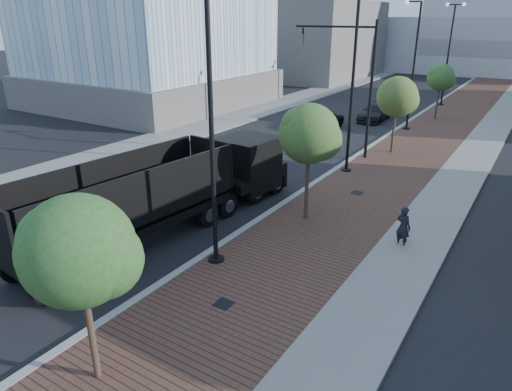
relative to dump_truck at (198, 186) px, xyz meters
The scene contains 23 objects.
sidewalk 27.81m from the dump_truck, 77.52° to the left, with size 7.00×140.00×0.12m, color #4C2D23.
concrete_strip 28.52m from the dump_truck, 72.21° to the left, with size 2.40×140.00×0.13m, color slate.
curb 27.27m from the dump_truck, 84.73° to the left, with size 0.30×140.00×0.14m, color gray.
west_sidewalk 29.12m from the dump_truck, 111.16° to the left, with size 4.00×140.00×0.12m, color slate.
dump_truck is the anchor object (origin of this frame).
white_sedan 6.21m from the dump_truck, 115.39° to the left, with size 1.79×5.14×1.69m, color white.
dark_car_mid 18.50m from the dump_truck, 99.46° to the left, with size 2.07×4.48×1.24m, color black.
dark_car_far 23.33m from the dump_truck, 90.41° to the left, with size 1.88×4.64×1.35m, color black.
pedestrian 8.51m from the dump_truck, 12.94° to the left, with size 0.60×0.39×1.64m, color black.
streetlight_1 5.09m from the dump_truck, 43.87° to the right, with size 1.44×0.56×9.21m.
streetlight_2 10.23m from the dump_truck, 71.23° to the left, with size 1.72×0.56×9.28m.
streetlight_3 21.54m from the dump_truck, 81.95° to the left, with size 1.44×0.56×9.21m.
streetlight_4 33.45m from the dump_truck, 84.65° to the left, with size 1.72×0.56×9.28m.
traffic_mast 12.84m from the dump_truck, 79.71° to the left, with size 5.09×0.20×8.00m.
tree_0 10.00m from the dump_truck, 64.89° to the right, with size 2.52×2.50×4.76m.
tree_1 5.25m from the dump_truck, 27.41° to the left, with size 2.48×2.44×5.01m.
tree_2 14.91m from the dump_truck, 73.66° to the left, with size 2.50×2.47×4.83m.
tree_3 26.56m from the dump_truck, 80.99° to the left, with size 2.22×2.15×4.59m.
tower_podium 28.78m from the dump_truck, 138.34° to the left, with size 19.00×19.00×3.00m, color #615C58.
convention_center 72.28m from the dump_truck, 89.60° to the left, with size 50.00×30.00×50.00m.
commercial_block_nw 50.40m from the dump_truck, 110.37° to the left, with size 14.00×20.00×10.00m, color #645E5A.
utility_cover_1 7.02m from the dump_truck, 44.83° to the right, with size 0.50×0.50×0.02m, color black.
utility_cover_2 7.95m from the dump_truck, 51.34° to the left, with size 0.50×0.50×0.02m, color black.
Camera 1 is at (9.47, -1.25, 8.19)m, focal length 32.13 mm.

